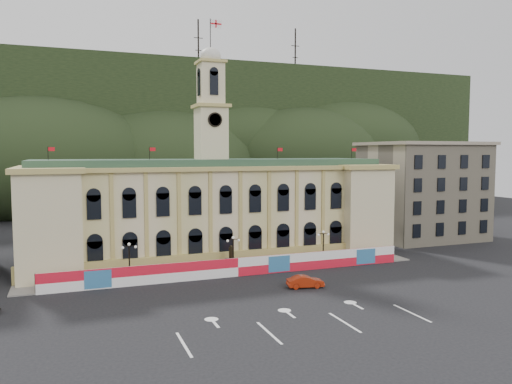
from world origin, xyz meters
name	(u,v)px	position (x,y,z in m)	size (l,w,h in m)	color
ground	(283,309)	(0.00, 0.00, 0.00)	(260.00, 260.00, 0.00)	black
lane_markings	(303,324)	(0.00, -5.00, 0.00)	(26.00, 10.00, 0.02)	white
hill_ridge	(135,144)	(0.03, 121.99, 19.48)	(230.00, 80.00, 64.00)	black
city_hall	(212,209)	(0.00, 27.63, 7.85)	(56.20, 17.60, 37.10)	beige
side_building_right	(422,190)	(43.00, 30.93, 9.33)	(21.00, 17.00, 18.60)	tan
hoarding_fence	(238,267)	(0.06, 15.07, 1.25)	(50.00, 0.44, 2.50)	red
pavement	(232,271)	(0.00, 17.75, 0.08)	(56.00, 5.50, 0.16)	slate
statue	(231,263)	(0.00, 18.00, 1.19)	(1.40, 1.40, 3.72)	#595651
lamp_left	(129,259)	(-14.00, 17.00, 3.07)	(1.96, 0.44, 5.15)	black
lamp_center	(233,251)	(0.00, 17.00, 3.07)	(1.96, 0.44, 5.15)	black
lamp_right	(323,244)	(14.00, 17.00, 3.07)	(1.96, 0.44, 5.15)	black
red_sedan	(305,282)	(6.00, 6.72, 0.75)	(4.78, 2.36, 1.51)	#9D220B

